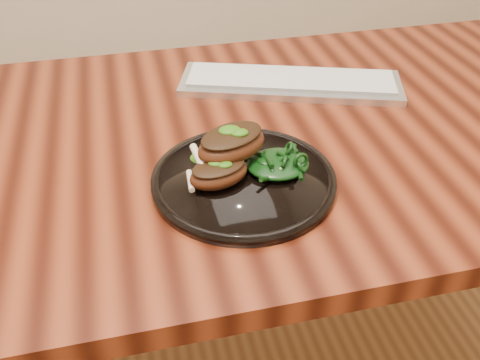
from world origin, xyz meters
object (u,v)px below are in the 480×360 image
(lamb_chop_front, at_px, (218,173))
(keyboard, at_px, (290,82))
(desk, at_px, (214,172))
(greens_heap, at_px, (278,161))
(plate, at_px, (244,180))

(lamb_chop_front, relative_size, keyboard, 0.23)
(desk, bearing_deg, lamb_chop_front, -97.38)
(desk, height_order, greens_heap, greens_heap)
(desk, height_order, plate, plate)
(lamb_chop_front, xyz_separation_m, greens_heap, (0.10, 0.02, -0.00))
(desk, xyz_separation_m, plate, (0.02, -0.15, 0.09))
(greens_heap, bearing_deg, keyboard, 68.65)
(desk, height_order, lamb_chop_front, lamb_chop_front)
(lamb_chop_front, distance_m, greens_heap, 0.10)
(lamb_chop_front, bearing_deg, greens_heap, 8.90)
(plate, relative_size, lamb_chop_front, 2.70)
(desk, xyz_separation_m, keyboard, (0.19, 0.15, 0.09))
(plate, relative_size, greens_heap, 2.89)
(desk, bearing_deg, plate, -82.46)
(lamb_chop_front, distance_m, keyboard, 0.38)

